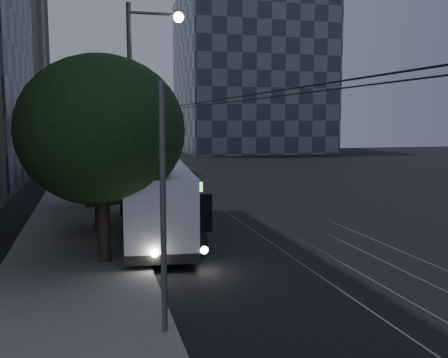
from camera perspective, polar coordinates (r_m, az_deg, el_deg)
name	(u,v)px	position (r m, az deg, el deg)	size (l,w,h in m)	color
ground	(249,232)	(22.94, 2.86, -6.10)	(120.00, 120.00, 0.00)	black
sidewalk	(84,183)	(41.59, -15.72, -0.41)	(5.00, 90.00, 0.15)	slate
tram_rails	(205,180)	(42.64, -2.16, -0.08)	(4.52, 90.00, 0.02)	gray
overhead_wires	(115,140)	(41.36, -12.36, 4.37)	(2.23, 90.00, 6.00)	black
building_distant_right	(251,76)	(80.52, 3.16, 11.71)	(22.00, 18.00, 24.00)	#3B3F4B
trolleybus	(156,197)	(22.58, -7.76, -2.03)	(3.69, 12.26, 5.63)	silver
pickup_silver	(162,193)	(29.86, -7.13, -1.56)	(2.67, 5.79, 1.61)	#B8BBC0
car_white_a	(138,175)	(40.46, -9.78, 0.43)	(1.64, 4.07, 1.39)	silver
car_white_b	(126,174)	(41.78, -11.18, 0.61)	(1.96, 4.82, 1.40)	white
car_white_c	(135,165)	(50.65, -10.18, 1.60)	(1.29, 3.71, 1.22)	silver
car_white_d	(127,162)	(53.40, -11.01, 1.93)	(1.63, 4.06, 1.38)	white
tree_0	(101,131)	(17.72, -13.84, 5.38)	(5.78, 5.78, 7.35)	#2D2219
tree_1	(98,148)	(23.42, -14.23, 3.45)	(3.94, 3.94, 5.63)	#2D2219
tree_2	(88,141)	(29.31, -15.25, 4.17)	(4.47, 4.47, 5.92)	#2D2219
tree_3	(95,131)	(41.65, -14.51, 5.33)	(4.37, 4.37, 6.19)	#2D2219
tree_4	(89,127)	(48.11, -15.19, 5.77)	(5.43, 5.43, 6.89)	#2D2219
tree_5	(94,129)	(58.27, -14.66, 5.51)	(4.13, 4.13, 5.90)	#2D2219
streetlamp_near	(140,99)	(21.59, -9.55, 8.98)	(2.40, 0.44, 9.91)	#595A5C
streetlamp_far	(115,108)	(42.62, -12.38, 7.92)	(2.44, 0.44, 10.07)	#595A5C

